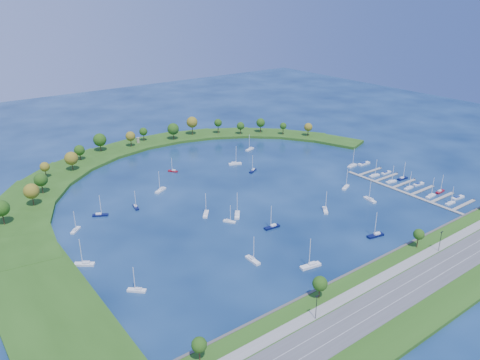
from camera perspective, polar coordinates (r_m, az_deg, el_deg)
ground at (r=284.30m, az=-0.20°, el=-1.28°), size 700.00×700.00×0.00m
south_shoreline at (r=210.24m, az=20.62°, el=-11.70°), size 420.00×43.10×11.60m
breakwater at (r=301.94m, az=-12.88°, el=-0.22°), size 286.74×247.64×2.00m
breakwater_trees at (r=342.40m, az=-12.21°, el=4.25°), size 243.08×95.69×15.45m
harbor_tower at (r=375.59m, az=-12.38°, el=4.79°), size 2.60×2.60×4.31m
dock_system at (r=304.38m, az=19.95°, el=-0.98°), size 24.28×82.00×1.60m
moored_boat_0 at (r=280.54m, az=15.63°, el=-2.28°), size 4.05×9.07×12.88m
moored_boat_1 at (r=267.81m, az=-12.66°, el=-3.20°), size 3.31×7.50×10.67m
moored_boat_2 at (r=220.80m, az=-18.53°, el=-9.67°), size 8.66×7.38×13.16m
moored_boat_3 at (r=241.77m, az=16.28°, el=-6.46°), size 9.41×4.26×13.36m
moored_boat_4 at (r=313.71m, az=1.58°, el=1.20°), size 8.12×5.98×11.86m
moored_boat_5 at (r=286.95m, az=-9.70°, el=-1.18°), size 9.07×6.62×13.22m
moored_boat_6 at (r=316.52m, az=-8.22°, el=1.16°), size 5.36×6.58×9.85m
moored_boat_7 at (r=294.45m, az=12.83°, el=-0.82°), size 8.35×5.31×11.93m
moored_boat_8 at (r=326.40m, az=-0.62°, el=2.07°), size 9.37×5.63×13.33m
moored_boat_9 at (r=262.03m, az=10.40°, el=-3.59°), size 7.03×7.80×12.09m
moored_boat_10 at (r=263.53m, az=-16.77°, el=-4.06°), size 8.35×6.11×12.18m
moored_boat_11 at (r=356.79m, az=1.21°, el=3.84°), size 8.71×4.78×12.33m
moored_boat_12 at (r=240.63m, az=3.95°, el=-5.69°), size 8.85×3.19×12.74m
moored_boat_13 at (r=245.85m, az=-1.31°, el=-5.02°), size 5.27×6.70×9.93m
moored_boat_14 at (r=198.12m, az=-12.53°, el=-12.97°), size 7.07×6.96×11.40m
moored_boat_15 at (r=253.99m, az=-4.20°, el=-4.12°), size 7.31×8.12×12.59m
moored_boat_16 at (r=252.17m, az=-0.35°, el=-4.25°), size 7.68×8.79×13.47m
moored_boat_17 at (r=210.74m, az=8.66°, el=-10.28°), size 10.19×4.48×14.49m
moored_boat_18 at (r=251.40m, az=-19.52°, el=-5.75°), size 6.77×6.66×10.91m
moored_boat_19 at (r=212.60m, az=1.55°, el=-9.71°), size 2.62×8.77×12.83m
docked_boat_0 at (r=292.02m, az=24.36°, el=-2.54°), size 7.33×2.44×10.62m
docked_boat_1 at (r=301.34m, az=25.11°, el=-1.96°), size 9.34×3.58×1.86m
docked_boat_2 at (r=297.34m, az=22.33°, el=-1.77°), size 8.40×2.97×12.12m
docked_boat_3 at (r=306.09m, az=23.32°, el=-1.25°), size 7.77×2.76×11.20m
docked_boat_4 at (r=304.42m, az=19.97°, el=-0.87°), size 7.60×2.36×11.07m
docked_boat_5 at (r=312.90m, az=21.02°, el=-0.46°), size 8.35×3.04×1.67m
docked_boat_6 at (r=310.92m, az=18.03°, el=-0.13°), size 7.94×3.34×11.32m
docked_boat_7 at (r=318.57m, az=19.30°, el=0.24°), size 8.03×2.88×11.57m
docked_boat_8 at (r=317.91m, az=16.15°, el=0.58°), size 8.14×2.97×11.71m
docked_boat_9 at (r=325.31m, az=17.45°, el=0.87°), size 8.32×2.40×1.69m
docked_boat_10 at (r=331.59m, az=13.58°, el=1.75°), size 9.07×3.66×12.96m
docked_boat_11 at (r=337.83m, az=14.93°, el=1.97°), size 10.04×3.00×2.04m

